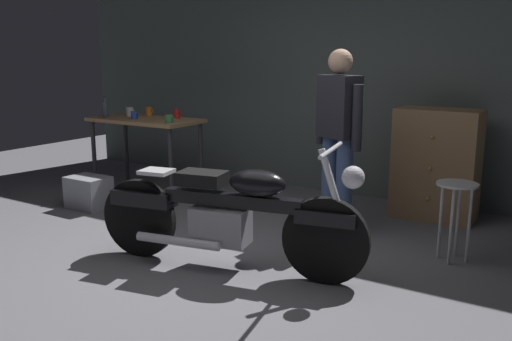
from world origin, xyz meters
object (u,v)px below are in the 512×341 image
(shop_stool, at_px, (456,200))
(mug_white_ceramic, at_px, (130,112))
(mug_red_diner, at_px, (177,114))
(bottle, at_px, (105,109))
(motorcycle, at_px, (228,213))
(mug_orange_travel, at_px, (149,111))
(wooden_dresser, at_px, (436,164))
(mug_green_speckled, at_px, (169,119))
(storage_bin, at_px, (89,192))
(mug_blue_enamel, at_px, (134,115))
(person_standing, at_px, (338,133))

(shop_stool, relative_size, mug_white_ceramic, 5.30)
(mug_red_diner, distance_m, bottle, 0.86)
(motorcycle, distance_m, shop_stool, 1.80)
(mug_red_diner, bearing_deg, mug_orange_travel, 174.42)
(motorcycle, relative_size, mug_orange_travel, 19.14)
(wooden_dresser, xyz_separation_m, mug_green_speckled, (-2.56, -1.03, 0.39))
(motorcycle, height_order, mug_red_diner, mug_red_diner)
(motorcycle, relative_size, storage_bin, 4.91)
(mug_blue_enamel, bearing_deg, mug_white_ceramic, 144.31)
(storage_bin, bearing_deg, mug_red_diner, 61.74)
(wooden_dresser, distance_m, mug_red_diner, 2.85)
(motorcycle, bearing_deg, bottle, 143.87)
(person_standing, relative_size, mug_blue_enamel, 15.72)
(mug_white_ceramic, relative_size, mug_red_diner, 1.11)
(motorcycle, distance_m, storage_bin, 2.35)
(wooden_dresser, relative_size, mug_red_diner, 10.15)
(shop_stool, distance_m, mug_green_speckled, 3.04)
(mug_orange_travel, distance_m, mug_blue_enamel, 0.33)
(mug_white_ceramic, bearing_deg, mug_green_speckled, -16.02)
(motorcycle, relative_size, mug_white_ceramic, 17.91)
(person_standing, height_order, mug_white_ceramic, person_standing)
(mug_white_ceramic, bearing_deg, shop_stool, -4.64)
(shop_stool, relative_size, mug_green_speckled, 5.34)
(mug_white_ceramic, bearing_deg, mug_orange_travel, 41.60)
(shop_stool, xyz_separation_m, wooden_dresser, (-0.45, 1.11, 0.05))
(mug_blue_enamel, bearing_deg, mug_orange_travel, 103.29)
(mug_green_speckled, bearing_deg, mug_orange_travel, 149.38)
(mug_green_speckled, bearing_deg, wooden_dresser, 21.95)
(mug_green_speckled, distance_m, bottle, 0.98)
(wooden_dresser, distance_m, mug_green_speckled, 2.79)
(person_standing, bearing_deg, mug_green_speckled, 28.83)
(wooden_dresser, bearing_deg, mug_orange_travel, -168.49)
(wooden_dresser, distance_m, mug_white_ceramic, 3.49)
(motorcycle, xyz_separation_m, wooden_dresser, (0.98, 2.21, 0.10))
(mug_orange_travel, height_order, mug_white_ceramic, same)
(mug_orange_travel, distance_m, mug_white_ceramic, 0.22)
(wooden_dresser, relative_size, bottle, 4.56)
(wooden_dresser, bearing_deg, shop_stool, -68.15)
(motorcycle, bearing_deg, mug_orange_travel, 133.82)
(storage_bin, xyz_separation_m, mug_orange_travel, (0.02, 0.96, 0.78))
(mug_blue_enamel, bearing_deg, motorcycle, -29.82)
(person_standing, xyz_separation_m, mug_orange_travel, (-2.53, 0.24, 0.03))
(motorcycle, height_order, shop_stool, motorcycle)
(storage_bin, height_order, mug_white_ceramic, mug_white_ceramic)
(motorcycle, xyz_separation_m, mug_red_diner, (-1.76, 1.51, 0.51))
(shop_stool, xyz_separation_m, mug_white_ceramic, (-3.82, 0.31, 0.45))
(motorcycle, bearing_deg, mug_red_diner, 128.12)
(mug_orange_travel, bearing_deg, mug_green_speckled, -30.62)
(storage_bin, relative_size, mug_orange_travel, 3.90)
(wooden_dresser, bearing_deg, mug_blue_enamel, -162.70)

